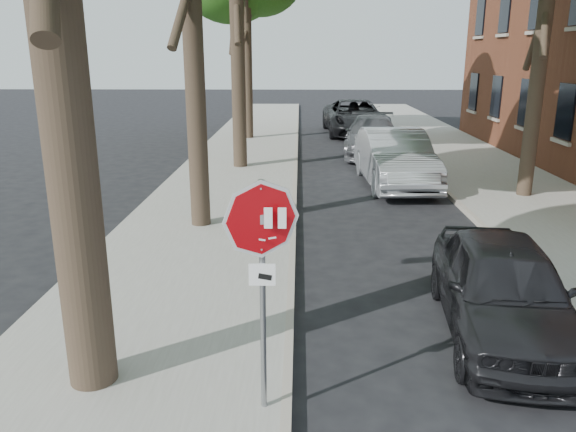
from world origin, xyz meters
The scene contains 10 objects.
ground centered at (0.00, 0.00, 0.00)m, with size 120.00×120.00×0.00m, color black.
sidewalk_left centered at (-2.50, 12.00, 0.06)m, with size 4.00×55.00×0.12m, color gray.
sidewalk_right centered at (6.00, 12.00, 0.06)m, with size 4.00×55.00×0.12m, color gray.
curb_left centered at (-0.45, 12.00, 0.07)m, with size 0.12×55.00×0.13m, color #9E9384.
curb_right centered at (3.95, 12.00, 0.07)m, with size 0.12×55.00×0.13m, color #9E9384.
stop_sign centered at (-0.70, -0.03, 1.95)m, with size 0.76×0.34×2.61m.
car_a centered at (2.60, 2.00, 0.71)m, with size 1.68×4.17×1.42m, color black.
car_b centered at (2.60, 11.56, 0.85)m, with size 1.81×5.18×1.71m, color #A1A4A9.
car_c centered at (2.60, 17.08, 0.76)m, with size 2.13×5.25×1.52m, color #4C4D51.
car_d centered at (2.47, 23.09, 0.86)m, with size 2.85×6.18×1.72m, color black.
Camera 1 is at (-0.32, -5.46, 3.93)m, focal length 35.00 mm.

